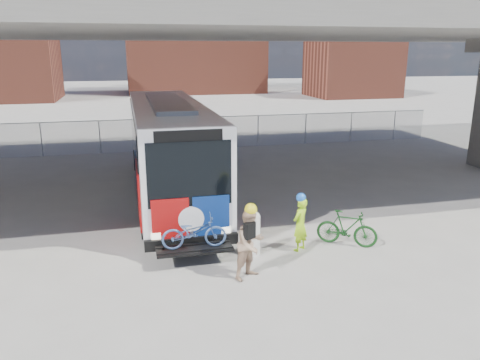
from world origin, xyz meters
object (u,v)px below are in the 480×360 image
object	(u,v)px
cyclist_hivis	(300,223)
bollard	(254,232)
bike_parked	(347,228)
cyclist_tan	(251,243)
bus	(169,141)

from	to	relation	value
cyclist_hivis	bollard	bearing A→B (deg)	-37.19
bollard	bike_parked	size ratio (longest dim) A/B	0.73
bollard	cyclist_tan	world-z (taller)	cyclist_tan
bus	cyclist_tan	size ratio (longest dim) A/B	6.66
cyclist_hivis	cyclist_tan	bearing A→B (deg)	-1.53
cyclist_tan	cyclist_hivis	bearing A→B (deg)	4.23
bollard	bike_parked	distance (m)	2.78
bollard	cyclist_tan	size ratio (longest dim) A/B	0.65
bus	cyclist_hivis	size ratio (longest dim) A/B	7.62
bollard	cyclist_tan	xyz separation A→B (m)	(-0.44, -1.27, 0.24)
bollard	bike_parked	bearing A→B (deg)	0.00
cyclist_hivis	bike_parked	world-z (taller)	cyclist_hivis
bollard	cyclist_hivis	size ratio (longest dim) A/B	0.75
bus	cyclist_tan	world-z (taller)	bus
bollard	cyclist_tan	distance (m)	1.37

